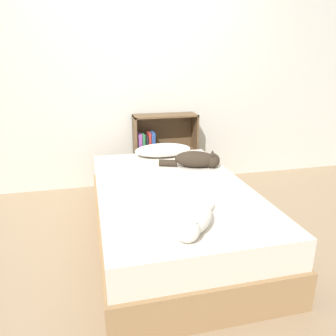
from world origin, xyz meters
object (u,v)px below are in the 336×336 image
object	(u,v)px
bed	(172,213)
cat_light	(195,220)
cat_dark	(197,160)
bookshelf	(162,149)
pillow	(163,150)

from	to	relation	value
bed	cat_light	world-z (taller)	cat_light
cat_dark	bookshelf	xyz separation A→B (m)	(-0.15, 0.87, -0.11)
bookshelf	pillow	bearing A→B (deg)	-100.89
bed	pillow	world-z (taller)	pillow
pillow	cat_light	xyz separation A→B (m)	(-0.17, -1.59, 0.01)
pillow	bookshelf	bearing A→B (deg)	79.11
cat_light	cat_dark	size ratio (longest dim) A/B	0.84
cat_dark	bookshelf	distance (m)	0.89
bed	bookshelf	size ratio (longest dim) A/B	2.42
cat_dark	bookshelf	bearing A→B (deg)	118.94
bed	pillow	bearing A→B (deg)	82.26
cat_dark	cat_light	bearing A→B (deg)	-89.77
pillow	bed	bearing A→B (deg)	-97.74
bed	bookshelf	distance (m)	1.31
cat_light	bed	bearing A→B (deg)	-147.68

